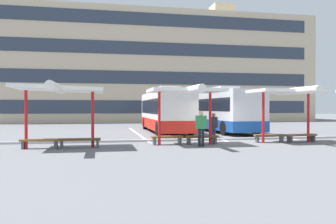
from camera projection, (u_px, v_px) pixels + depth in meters
name	position (u px, v px, depth m)	size (l,w,h in m)	color
ground_plane	(222.00, 140.00, 20.14)	(160.00, 160.00, 0.00)	slate
terminal_building	(149.00, 70.00, 50.48)	(44.85, 14.14, 17.55)	#C6B293
coach_bus_0	(165.00, 112.00, 26.83)	(2.59, 10.98, 3.45)	silver
coach_bus_1	(217.00, 111.00, 27.95)	(3.24, 11.84, 3.51)	silver
lane_stripe_0	(137.00, 134.00, 25.29)	(0.16, 14.00, 0.01)	white
lane_stripe_1	(194.00, 133.00, 26.13)	(0.16, 14.00, 0.01)	white
lane_stripe_2	(248.00, 132.00, 26.96)	(0.16, 14.00, 0.01)	white
waiting_shelter_0	(59.00, 90.00, 15.78)	(4.00, 4.79, 2.94)	red
bench_0	(40.00, 141.00, 15.91)	(1.77, 0.54, 0.45)	brown
bench_1	(80.00, 141.00, 16.22)	(1.95, 0.43, 0.45)	brown
waiting_shelter_1	(186.00, 92.00, 17.34)	(3.68, 4.35, 2.93)	red
bench_2	(167.00, 138.00, 17.64)	(1.65, 0.50, 0.45)	brown
bench_3	(202.00, 138.00, 17.83)	(1.75, 0.53, 0.45)	brown
waiting_shelter_2	(289.00, 93.00, 18.49)	(3.68, 4.13, 2.95)	red
bench_4	(269.00, 136.00, 18.76)	(1.70, 0.60, 0.45)	brown
bench_5	(301.00, 136.00, 18.91)	(1.85, 0.65, 0.45)	brown
platform_kerb	(222.00, 139.00, 20.10)	(44.00, 0.24, 0.12)	#ADADA8
waiting_passenger_1	(201.00, 126.00, 16.77)	(0.53, 0.49, 1.75)	black
waiting_passenger_2	(214.00, 125.00, 18.83)	(0.51, 0.45, 1.62)	#33384C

